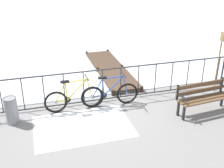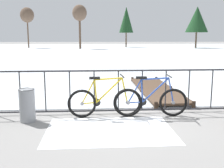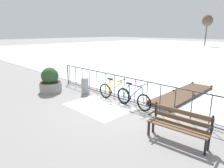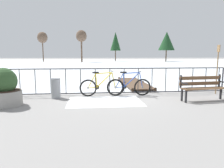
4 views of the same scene
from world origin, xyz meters
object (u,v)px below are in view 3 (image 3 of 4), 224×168
Objects in this scene: trash_bin at (85,86)px; bicycle_second at (114,92)px; bicycle_near_railing at (133,98)px; park_bench at (179,123)px; planter_with_shrub at (50,81)px.

bicycle_second is at bearing 7.71° from trash_bin.
park_bench is (2.42, -1.08, 0.14)m from bicycle_near_railing.
park_bench is at bearing -9.68° from trash_bin.
bicycle_near_railing is 1.42× the size of planter_with_shrub.
bicycle_near_railing is 2.65m from park_bench.
bicycle_near_railing is 1.05× the size of park_bench.
park_bench is (3.48, -1.11, 0.14)m from bicycle_second.
trash_bin is at bearing 170.32° from park_bench.
bicycle_near_railing is 4.35m from planter_with_shrub.
bicycle_near_railing reaches higher than trash_bin.
park_bench is at bearing -17.74° from bicycle_second.
planter_with_shrub is 1.64× the size of trash_bin.
trash_bin is at bearing -176.04° from bicycle_near_railing.
park_bench is at bearing 1.12° from planter_with_shrub.
planter_with_shrub is (-3.11, -1.24, 0.15)m from bicycle_second.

